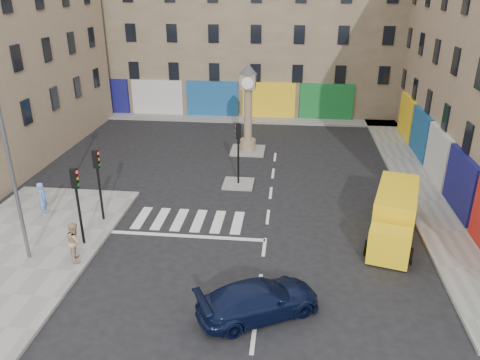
% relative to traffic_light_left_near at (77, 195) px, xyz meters
% --- Properties ---
extents(ground, '(120.00, 120.00, 0.00)m').
position_rel_traffic_light_left_near_xyz_m(ground, '(8.30, -0.20, -2.62)').
color(ground, black).
rests_on(ground, ground).
extents(sidewalk_left, '(7.00, 16.00, 0.15)m').
position_rel_traffic_light_left_near_xyz_m(sidewalk_left, '(-2.70, -2.20, -2.55)').
color(sidewalk_left, gray).
rests_on(sidewalk_left, ground).
extents(sidewalk_right, '(2.60, 30.00, 0.15)m').
position_rel_traffic_light_left_near_xyz_m(sidewalk_right, '(17.00, 9.80, -2.55)').
color(sidewalk_right, gray).
rests_on(sidewalk_right, ground).
extents(sidewalk_far, '(32.00, 2.40, 0.15)m').
position_rel_traffic_light_left_near_xyz_m(sidewalk_far, '(4.30, 22.00, -2.55)').
color(sidewalk_far, gray).
rests_on(sidewalk_far, ground).
extents(island_near, '(1.80, 1.80, 0.12)m').
position_rel_traffic_light_left_near_xyz_m(island_near, '(6.30, 7.80, -2.56)').
color(island_near, gray).
rests_on(island_near, ground).
extents(island_far, '(2.40, 2.40, 0.12)m').
position_rel_traffic_light_left_near_xyz_m(island_far, '(6.30, 13.80, -2.56)').
color(island_far, gray).
rests_on(island_far, ground).
extents(building_far, '(32.00, 10.00, 17.00)m').
position_rel_traffic_light_left_near_xyz_m(building_far, '(4.30, 27.80, 5.88)').
color(building_far, '#88755B').
rests_on(building_far, ground).
extents(traffic_light_left_near, '(0.28, 0.22, 3.70)m').
position_rel_traffic_light_left_near_xyz_m(traffic_light_left_near, '(0.00, 0.00, 0.00)').
color(traffic_light_left_near, black).
rests_on(traffic_light_left_near, sidewalk_left).
extents(traffic_light_left_far, '(0.28, 0.22, 3.70)m').
position_rel_traffic_light_left_near_xyz_m(traffic_light_left_far, '(0.00, 2.40, 0.00)').
color(traffic_light_left_far, black).
rests_on(traffic_light_left_far, sidewalk_left).
extents(traffic_light_island, '(0.28, 0.22, 3.70)m').
position_rel_traffic_light_left_near_xyz_m(traffic_light_island, '(6.30, 7.80, -0.03)').
color(traffic_light_island, black).
rests_on(traffic_light_island, island_near).
extents(lamp_post, '(0.50, 0.25, 8.30)m').
position_rel_traffic_light_left_near_xyz_m(lamp_post, '(-1.90, -1.40, 2.17)').
color(lamp_post, '#595B60').
rests_on(lamp_post, sidewalk_left).
extents(clock_pillar, '(1.20, 1.20, 6.10)m').
position_rel_traffic_light_left_near_xyz_m(clock_pillar, '(6.30, 13.80, 0.93)').
color(clock_pillar, '#947B61').
rests_on(clock_pillar, island_far).
extents(navy_sedan, '(4.91, 3.83, 1.33)m').
position_rel_traffic_light_left_near_xyz_m(navy_sedan, '(8.38, -3.93, -1.96)').
color(navy_sedan, black).
rests_on(navy_sedan, ground).
extents(yellow_van, '(3.25, 6.22, 2.17)m').
position_rel_traffic_light_left_near_xyz_m(yellow_van, '(14.36, 2.64, -1.54)').
color(yellow_van, yellow).
rests_on(yellow_van, ground).
extents(pedestrian_blue, '(0.52, 0.70, 1.76)m').
position_rel_traffic_light_left_near_xyz_m(pedestrian_blue, '(-3.21, 2.62, -1.59)').
color(pedestrian_blue, '#628AE1').
rests_on(pedestrian_blue, sidewalk_left).
extents(pedestrian_tan, '(0.96, 1.06, 1.77)m').
position_rel_traffic_light_left_near_xyz_m(pedestrian_tan, '(0.30, -1.31, -1.59)').
color(pedestrian_tan, tan).
rests_on(pedestrian_tan, sidewalk_left).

